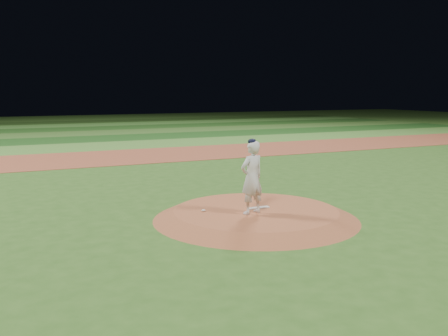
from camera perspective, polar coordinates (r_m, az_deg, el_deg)
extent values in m
plane|color=#2E591C|center=(13.49, 3.64, -5.81)|extent=(120.00, 120.00, 0.00)
cube|color=brown|center=(26.41, -11.17, 1.29)|extent=(70.00, 6.00, 0.02)
cube|color=#437A2C|center=(31.74, -13.60, 2.45)|extent=(70.00, 5.00, 0.02)
cube|color=#1A4616|center=(36.63, -15.20, 3.22)|extent=(70.00, 5.00, 0.02)
cube|color=#386424|center=(41.54, -16.42, 3.80)|extent=(70.00, 5.00, 0.02)
cube|color=#1E4917|center=(46.48, -17.39, 4.26)|extent=(70.00, 5.00, 0.02)
cube|color=#3D792C|center=(51.42, -18.17, 4.62)|extent=(70.00, 5.00, 0.02)
cube|color=#204014|center=(56.38, -18.81, 4.93)|extent=(70.00, 5.00, 0.02)
cone|color=#9E5331|center=(13.46, 3.65, -5.29)|extent=(5.50, 5.50, 0.25)
cube|color=silver|center=(13.60, 3.95, -4.55)|extent=(0.61, 0.16, 0.03)
ellipsoid|color=silver|center=(13.21, -2.37, -4.87)|extent=(0.11, 0.11, 0.06)
imported|color=silver|center=(12.82, 3.21, -1.10)|extent=(0.78, 0.60, 1.90)
ellipsoid|color=black|center=(12.69, 3.24, 3.03)|extent=(0.22, 0.22, 0.15)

